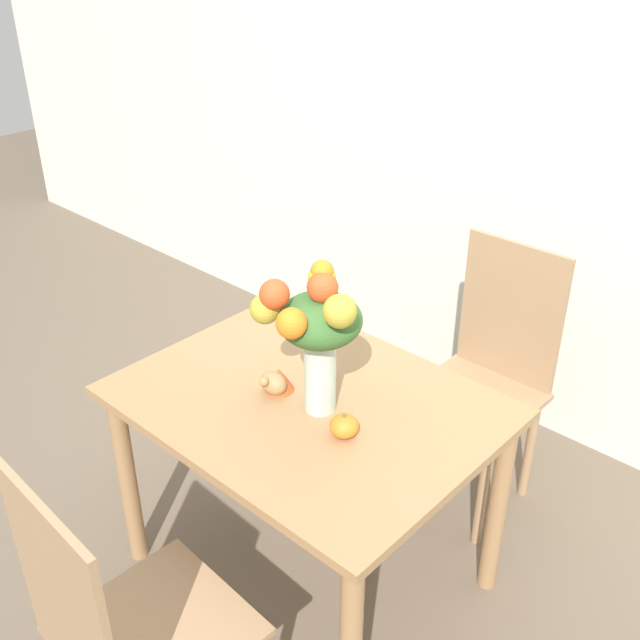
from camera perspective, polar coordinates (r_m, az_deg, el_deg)
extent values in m
plane|color=brown|center=(2.77, -0.83, -18.36)|extent=(12.00, 12.00, 0.00)
cube|color=silver|center=(3.04, 16.95, 14.95)|extent=(8.00, 0.06, 2.70)
cube|color=#9E754C|center=(2.29, -0.96, -6.29)|extent=(1.10, 0.85, 0.03)
cylinder|color=#9E754C|center=(2.65, -14.44, -11.68)|extent=(0.06, 0.06, 0.70)
cylinder|color=#9E754C|center=(2.99, -2.98, -5.22)|extent=(0.06, 0.06, 0.70)
cylinder|color=#9E754C|center=(2.54, 13.38, -13.67)|extent=(0.06, 0.06, 0.70)
cylinder|color=#B2CCBC|center=(2.17, 0.00, -4.01)|extent=(0.09, 0.09, 0.25)
cylinder|color=silver|center=(2.21, 0.00, -5.62)|extent=(0.08, 0.08, 0.10)
cylinder|color=#38662D|center=(2.14, 0.37, -3.46)|extent=(0.01, 0.01, 0.30)
cylinder|color=#38662D|center=(2.16, 0.43, -3.15)|extent=(0.01, 0.01, 0.30)
cylinder|color=#38662D|center=(2.16, -0.10, -3.02)|extent=(0.01, 0.01, 0.30)
cylinder|color=#38662D|center=(2.15, -0.50, -3.25)|extent=(0.01, 0.00, 0.30)
cylinder|color=#38662D|center=(2.14, -0.21, -3.53)|extent=(0.01, 0.00, 0.30)
ellipsoid|color=#38662D|center=(2.08, 0.00, 0.00)|extent=(0.24, 0.24, 0.14)
sphere|color=orange|center=(1.96, -2.18, -0.26)|extent=(0.08, 0.08, 0.08)
sphere|color=#D64C23|center=(2.02, 0.19, 2.49)|extent=(0.09, 0.09, 0.09)
sphere|color=#AD9E33|center=(1.93, 1.52, 0.67)|extent=(0.09, 0.09, 0.09)
sphere|color=yellow|center=(2.05, 0.14, 3.19)|extent=(0.08, 0.08, 0.08)
sphere|color=#D64C23|center=(2.02, -3.48, 1.96)|extent=(0.08, 0.08, 0.08)
sphere|color=orange|center=(2.04, 0.17, 3.70)|extent=(0.07, 0.07, 0.07)
sphere|color=#AD9E33|center=(2.06, -4.22, 0.85)|extent=(0.09, 0.09, 0.09)
ellipsoid|color=orange|center=(2.12, 1.85, -8.08)|extent=(0.08, 0.08, 0.07)
cylinder|color=brown|center=(2.09, 1.87, -7.31)|extent=(0.01, 0.01, 0.01)
ellipsoid|color=#A87A4C|center=(2.29, -3.57, -4.83)|extent=(0.09, 0.07, 0.07)
cone|color=#C64C23|center=(2.30, -3.12, -4.52)|extent=(0.09, 0.09, 0.08)
sphere|color=#A87A4C|center=(2.25, -4.29, -4.70)|extent=(0.03, 0.03, 0.03)
cube|color=#9E7A56|center=(2.79, 11.61, -5.90)|extent=(0.42, 0.42, 0.02)
cylinder|color=#9E7A56|center=(2.89, 6.43, -9.94)|extent=(0.04, 0.04, 0.45)
cylinder|color=#9E7A56|center=(2.75, 12.25, -12.81)|extent=(0.04, 0.04, 0.45)
cylinder|color=#9E7A56|center=(3.11, 10.19, -6.91)|extent=(0.04, 0.04, 0.45)
cylinder|color=#9E7A56|center=(2.99, 15.68, -9.36)|extent=(0.04, 0.04, 0.45)
cube|color=#9E7A56|center=(2.80, 14.35, 0.61)|extent=(0.40, 0.02, 0.54)
cube|color=#9E7A56|center=(2.05, -12.33, -22.10)|extent=(0.44, 0.44, 0.02)
cylinder|color=#9E7A56|center=(2.38, -10.48, -21.17)|extent=(0.04, 0.04, 0.45)
cube|color=#9E7A56|center=(1.79, -18.98, -19.50)|extent=(0.40, 0.04, 0.54)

